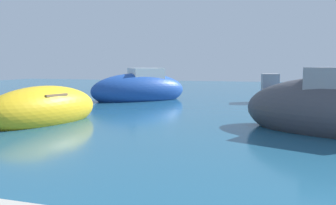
{
  "coord_description": "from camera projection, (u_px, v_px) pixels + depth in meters",
  "views": [
    {
      "loc": [
        -3.77,
        -5.28,
        2.07
      ],
      "look_at": [
        -8.62,
        9.97,
        0.38
      ],
      "focal_mm": 38.19,
      "sensor_mm": 36.0,
      "label": 1
    }
  ],
  "objects": [
    {
      "name": "moored_boat_3",
      "position": [
        139.0,
        90.0,
        21.0
      ],
      "size": [
        5.73,
        5.66,
        2.35
      ],
      "rotation": [
        0.0,
        0.0,
        3.91
      ],
      "color": "#1E479E",
      "rests_on": "ground"
    },
    {
      "name": "moored_boat_2",
      "position": [
        270.0,
        95.0,
        19.5
      ],
      "size": [
        1.73,
        3.64,
        1.85
      ],
      "rotation": [
        0.0,
        0.0,
        4.84
      ],
      "color": "#1E479E",
      "rests_on": "ground"
    },
    {
      "name": "moored_boat_4",
      "position": [
        44.0,
        110.0,
        12.8
      ],
      "size": [
        3.02,
        4.91,
        1.71
      ],
      "rotation": [
        0.0,
        0.0,
        4.45
      ],
      "color": "gold",
      "rests_on": "ground"
    }
  ]
}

